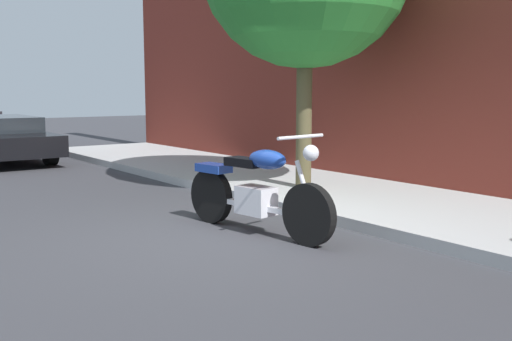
# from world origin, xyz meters

# --- Properties ---
(ground_plane) EXTENTS (60.00, 60.00, 0.00)m
(ground_plane) POSITION_xyz_m (0.00, 0.00, 0.00)
(ground_plane) COLOR #38383D
(sidewalk) EXTENTS (20.31, 2.69, 0.14)m
(sidewalk) POSITION_xyz_m (0.00, 2.72, 0.07)
(sidewalk) COLOR #AFAFAF
(sidewalk) RESTS_ON ground
(motorcycle) EXTENTS (2.24, 0.70, 1.17)m
(motorcycle) POSITION_xyz_m (0.03, 0.41, 0.49)
(motorcycle) COLOR black
(motorcycle) RESTS_ON ground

